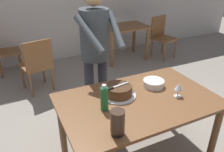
{
  "coord_description": "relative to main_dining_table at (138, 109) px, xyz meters",
  "views": [
    {
      "loc": [
        -1.02,
        -1.54,
        1.91
      ],
      "look_at": [
        -0.14,
        0.29,
        0.9
      ],
      "focal_mm": 36.17,
      "sensor_mm": 36.0,
      "label": 1
    }
  ],
  "objects": [
    {
      "name": "wine_glass_near",
      "position": [
        0.37,
        -0.12,
        0.21
      ],
      "size": [
        0.08,
        0.08,
        0.14
      ],
      "color": "silver",
      "rests_on": "main_dining_table"
    },
    {
      "name": "water_bottle",
      "position": [
        -0.36,
        -0.01,
        0.22
      ],
      "size": [
        0.07,
        0.07,
        0.25
      ],
      "color": "#1E6B38",
      "rests_on": "main_dining_table"
    },
    {
      "name": "plate_stack",
      "position": [
        0.28,
        0.15,
        0.14
      ],
      "size": [
        0.22,
        0.22,
        0.07
      ],
      "color": "white",
      "rests_on": "main_dining_table"
    },
    {
      "name": "cake_on_platter",
      "position": [
        -0.14,
        0.14,
        0.16
      ],
      "size": [
        0.34,
        0.34,
        0.11
      ],
      "color": "silver",
      "rests_on": "main_dining_table"
    },
    {
      "name": "background_table",
      "position": [
        1.26,
        2.6,
        -0.06
      ],
      "size": [
        1.0,
        0.7,
        0.74
      ],
      "color": "brown",
      "rests_on": "ground_plane"
    },
    {
      "name": "hurricane_lamp",
      "position": [
        -0.4,
        -0.35,
        0.22
      ],
      "size": [
        0.11,
        0.11,
        0.21
      ],
      "color": "black",
      "rests_on": "main_dining_table"
    },
    {
      "name": "background_chair_1",
      "position": [
        2.1,
        2.38,
        -0.15
      ],
      "size": [
        0.53,
        0.53,
        0.9
      ],
      "color": "brown",
      "rests_on": "ground_plane"
    },
    {
      "name": "background_chair_3",
      "position": [
        -1.13,
        2.91,
        -0.15
      ],
      "size": [
        0.45,
        0.45,
        0.9
      ],
      "color": "brown",
      "rests_on": "ground_plane"
    },
    {
      "name": "cake_knife",
      "position": [
        -0.21,
        0.12,
        0.22
      ],
      "size": [
        0.27,
        0.07,
        0.02
      ],
      "color": "silver",
      "rests_on": "cake_on_platter"
    },
    {
      "name": "main_dining_table",
      "position": [
        0.0,
        0.0,
        0.0
      ],
      "size": [
        1.51,
        0.95,
        0.75
      ],
      "color": "brown",
      "rests_on": "ground_plane"
    },
    {
      "name": "person_cutting_cake",
      "position": [
        -0.16,
        0.68,
        0.43
      ],
      "size": [
        0.46,
        0.57,
        1.72
      ],
      "color": "#2D2D38",
      "rests_on": "ground_plane"
    },
    {
      "name": "background_chair_0",
      "position": [
        -0.67,
        1.94,
        -0.15
      ],
      "size": [
        0.53,
        0.53,
        0.9
      ],
      "color": "brown",
      "rests_on": "ground_plane"
    }
  ]
}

